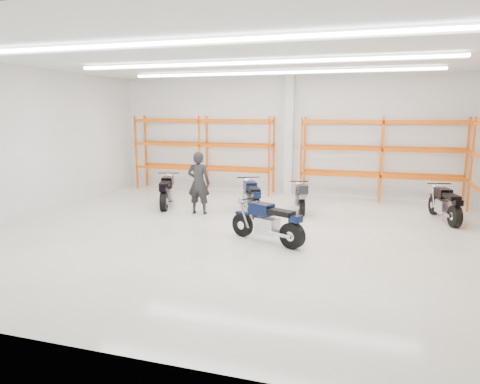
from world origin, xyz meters
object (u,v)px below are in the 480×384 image
(motorcycle_main, at_px, (270,223))
(motorcycle_back_b, at_px, (251,198))
(motorcycle_back_c, at_px, (300,198))
(structural_column, at_px, (289,136))
(motorcycle_back_d, at_px, (446,205))
(standing_man, at_px, (199,183))
(motorcycle_back_a, at_px, (167,192))

(motorcycle_main, distance_m, motorcycle_back_b, 3.07)
(motorcycle_back_c, xyz_separation_m, structural_column, (-0.95, 2.98, 1.77))
(structural_column, bearing_deg, motorcycle_main, -83.33)
(motorcycle_back_d, xyz_separation_m, standing_man, (-7.25, -1.19, 0.49))
(motorcycle_back_d, bearing_deg, motorcycle_back_c, -178.81)
(standing_man, bearing_deg, motorcycle_back_a, -27.90)
(structural_column, bearing_deg, motorcycle_back_b, -97.47)
(motorcycle_back_a, distance_m, standing_man, 1.63)
(motorcycle_back_b, bearing_deg, motorcycle_back_a, 176.58)
(motorcycle_main, xyz_separation_m, motorcycle_back_b, (-1.23, 2.81, 0.01))
(motorcycle_main, height_order, motorcycle_back_b, motorcycle_back_b)
(motorcycle_back_d, bearing_deg, motorcycle_back_b, -172.52)
(motorcycle_back_d, bearing_deg, standing_man, -170.66)
(motorcycle_main, xyz_separation_m, standing_man, (-2.82, 2.36, 0.48))
(motorcycle_back_b, height_order, motorcycle_back_c, motorcycle_back_b)
(motorcycle_back_c, relative_size, standing_man, 0.98)
(motorcycle_back_d, bearing_deg, motorcycle_back_a, -176.29)
(motorcycle_back_b, height_order, standing_man, standing_man)
(motorcycle_back_b, relative_size, motorcycle_back_c, 1.07)
(motorcycle_back_a, relative_size, standing_man, 1.09)
(motorcycle_back_b, height_order, structural_column, structural_column)
(motorcycle_back_b, xyz_separation_m, motorcycle_back_d, (5.67, 0.74, -0.02))
(motorcycle_main, height_order, motorcycle_back_d, motorcycle_main)
(motorcycle_main, distance_m, standing_man, 3.71)
(motorcycle_main, relative_size, motorcycle_back_b, 0.99)
(motorcycle_main, distance_m, motorcycle_back_c, 3.47)
(standing_man, relative_size, structural_column, 0.44)
(motorcycle_back_a, height_order, structural_column, structural_column)
(motorcycle_back_c, bearing_deg, motorcycle_main, -93.27)
(motorcycle_back_b, distance_m, standing_man, 1.71)
(motorcycle_main, relative_size, structural_column, 0.45)
(motorcycle_back_d, distance_m, structural_column, 6.20)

